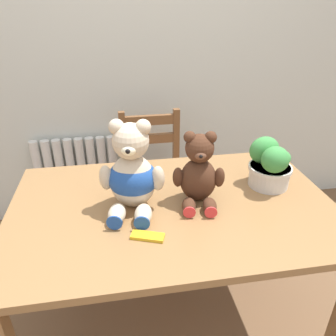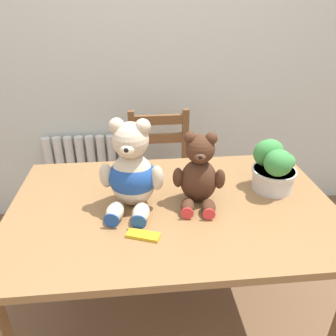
% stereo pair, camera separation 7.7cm
% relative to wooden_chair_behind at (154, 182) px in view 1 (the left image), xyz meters
% --- Properties ---
extents(wall_back, '(8.00, 0.04, 2.60)m').
position_rel_wooden_chair_behind_xyz_m(wall_back, '(-0.01, 0.40, 0.86)').
color(wall_back, silver).
rests_on(wall_back, ground_plane).
extents(radiator, '(0.59, 0.10, 0.64)m').
position_rel_wooden_chair_behind_xyz_m(radiator, '(-0.51, 0.33, -0.16)').
color(radiator, silver).
rests_on(radiator, ground_plane).
extents(dining_table, '(1.30, 0.83, 0.76)m').
position_rel_wooden_chair_behind_xyz_m(dining_table, '(-0.01, -0.73, 0.21)').
color(dining_table, olive).
rests_on(dining_table, ground_plane).
extents(wooden_chair_behind, '(0.39, 0.43, 0.87)m').
position_rel_wooden_chair_behind_xyz_m(wooden_chair_behind, '(0.00, 0.00, 0.00)').
color(wooden_chair_behind, brown).
rests_on(wooden_chair_behind, ground_plane).
extents(teddy_bear_left, '(0.25, 0.28, 0.36)m').
position_rel_wooden_chair_behind_xyz_m(teddy_bear_left, '(-0.16, -0.72, 0.46)').
color(teddy_bear_left, beige).
rests_on(teddy_bear_left, dining_table).
extents(teddy_bear_right, '(0.21, 0.22, 0.30)m').
position_rel_wooden_chair_behind_xyz_m(teddy_bear_right, '(0.10, -0.72, 0.44)').
color(teddy_bear_right, '#472819').
rests_on(teddy_bear_right, dining_table).
extents(potted_plant, '(0.19, 0.20, 0.22)m').
position_rel_wooden_chair_behind_xyz_m(potted_plant, '(0.43, -0.65, 0.42)').
color(potted_plant, beige).
rests_on(potted_plant, dining_table).
extents(chocolate_bar, '(0.12, 0.08, 0.01)m').
position_rel_wooden_chair_behind_xyz_m(chocolate_bar, '(-0.13, -0.92, 0.32)').
color(chocolate_bar, gold).
rests_on(chocolate_bar, dining_table).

